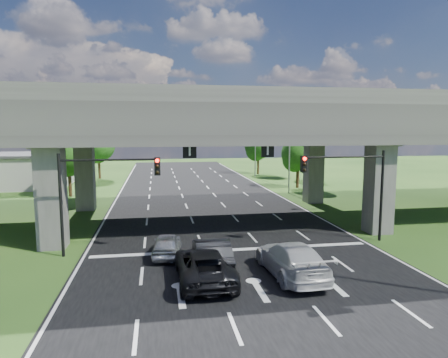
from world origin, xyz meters
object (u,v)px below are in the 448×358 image
object	(u,v)px
car_trailing	(204,265)
signal_right	(352,179)
streetlight_beyond	(253,139)
car_dark	(211,254)
car_silver	(167,245)
streetlight_far	(286,143)
signal_left	(99,185)
car_white	(291,259)

from	to	relation	value
car_trailing	signal_right	bearing A→B (deg)	-153.70
streetlight_beyond	car_dark	size ratio (longest dim) A/B	1.97
streetlight_beyond	car_trailing	xyz separation A→B (m)	(-12.46, -41.20, -5.03)
car_trailing	car_silver	bearing A→B (deg)	-68.80
streetlight_far	streetlight_beyond	size ratio (longest dim) A/B	1.00
streetlight_far	car_trailing	size ratio (longest dim) A/B	1.77
signal_left	car_trailing	world-z (taller)	signal_left
car_dark	streetlight_far	bearing A→B (deg)	-114.97
signal_left	car_white	world-z (taller)	signal_left
car_white	car_trailing	bearing A→B (deg)	-2.71
car_trailing	car_dark	bearing A→B (deg)	-111.26
car_silver	streetlight_far	bearing A→B (deg)	-117.79
car_white	car_trailing	xyz separation A→B (m)	(-4.41, 0.00, -0.06)
signal_left	car_silver	size ratio (longest dim) A/B	1.54
signal_right	car_silver	distance (m)	12.40
car_silver	car_trailing	world-z (taller)	car_trailing
signal_left	streetlight_beyond	size ratio (longest dim) A/B	0.60
signal_left	streetlight_beyond	distance (m)	40.30
signal_right	streetlight_far	world-z (taller)	streetlight_far
streetlight_far	signal_left	bearing A→B (deg)	-131.78
signal_right	car_trailing	xyz separation A→B (m)	(-10.19, -5.14, -3.37)
car_dark	streetlight_beyond	bearing A→B (deg)	-105.00
signal_right	signal_left	bearing A→B (deg)	180.00
streetlight_far	car_white	xyz separation A→B (m)	(-8.05, -25.20, -4.97)
streetlight_beyond	car_silver	distance (m)	39.94
streetlight_far	car_silver	distance (m)	25.83
streetlight_beyond	car_white	bearing A→B (deg)	-101.06
car_white	car_dark	bearing A→B (deg)	-23.87
streetlight_far	car_silver	size ratio (longest dim) A/B	2.56
streetlight_beyond	car_silver	world-z (taller)	streetlight_beyond
streetlight_far	car_trailing	distance (m)	28.56
signal_left	car_trailing	size ratio (longest dim) A/B	1.06
signal_right	car_dark	bearing A→B (deg)	-159.24
car_silver	car_white	world-z (taller)	car_white
streetlight_far	car_white	bearing A→B (deg)	-107.72
streetlight_beyond	streetlight_far	bearing A→B (deg)	-90.00
car_silver	car_dark	size ratio (longest dim) A/B	0.77
signal_left	car_silver	distance (m)	5.24
streetlight_beyond	car_white	xyz separation A→B (m)	(-8.05, -41.20, -4.97)
signal_right	streetlight_beyond	size ratio (longest dim) A/B	0.60
signal_right	car_dark	distance (m)	10.82
signal_left	signal_right	bearing A→B (deg)	0.00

